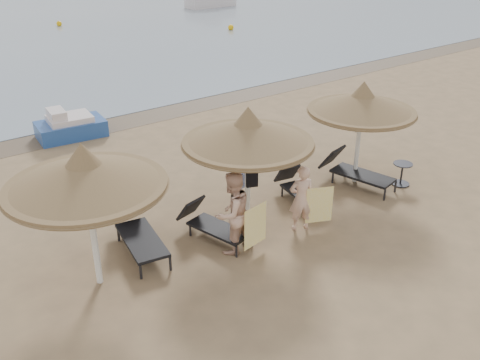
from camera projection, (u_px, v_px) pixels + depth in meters
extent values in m
plane|color=#957752|center=(288.00, 239.00, 12.21)|extent=(160.00, 160.00, 0.00)
cube|color=brown|center=(113.00, 124.00, 18.97)|extent=(200.00, 1.60, 0.01)
cube|color=silver|center=(211.00, 1.00, 43.21)|extent=(4.00, 1.60, 1.00)
cylinder|color=white|center=(94.00, 235.00, 10.29)|extent=(0.13, 0.13, 2.21)
cone|color=olive|center=(85.00, 173.00, 9.69)|extent=(3.05, 3.05, 0.58)
cone|color=olive|center=(82.00, 155.00, 9.54)|extent=(0.74, 0.74, 0.47)
cylinder|color=olive|center=(87.00, 186.00, 9.82)|extent=(2.98, 2.98, 0.11)
cylinder|color=white|center=(248.00, 185.00, 12.28)|extent=(0.12, 0.12, 2.16)
cone|color=olive|center=(248.00, 131.00, 11.70)|extent=(2.98, 2.98, 0.57)
cone|color=olive|center=(248.00, 117.00, 11.55)|extent=(0.72, 0.72, 0.46)
cylinder|color=olive|center=(248.00, 143.00, 11.82)|extent=(2.92, 2.92, 0.10)
cylinder|color=white|center=(358.00, 147.00, 14.42)|extent=(0.12, 0.12, 2.08)
cone|color=olive|center=(362.00, 102.00, 13.86)|extent=(2.87, 2.87, 0.54)
cone|color=olive|center=(364.00, 90.00, 13.72)|extent=(0.69, 0.69, 0.44)
cylinder|color=olive|center=(361.00, 111.00, 13.97)|extent=(2.81, 2.81, 0.10)
cylinder|color=#232329|center=(141.00, 272.00, 10.79)|extent=(0.06, 0.06, 0.32)
cylinder|color=#232329|center=(170.00, 264.00, 11.06)|extent=(0.06, 0.06, 0.32)
cylinder|color=#232329|center=(119.00, 235.00, 12.06)|extent=(0.06, 0.06, 0.32)
cylinder|color=#232329|center=(146.00, 228.00, 12.32)|extent=(0.06, 0.06, 0.32)
cube|color=black|center=(142.00, 240.00, 11.52)|extent=(0.97, 1.80, 0.07)
cube|color=black|center=(127.00, 209.00, 12.19)|extent=(0.77, 0.59, 0.65)
cylinder|color=#232329|center=(236.00, 252.00, 11.49)|extent=(0.05, 0.05, 0.27)
cylinder|color=#232329|center=(252.00, 241.00, 11.87)|extent=(0.05, 0.05, 0.27)
cylinder|color=#232329|center=(190.00, 231.00, 12.26)|extent=(0.05, 0.05, 0.27)
cylinder|color=#232329|center=(206.00, 221.00, 12.64)|extent=(0.05, 0.05, 0.27)
cube|color=black|center=(219.00, 229.00, 12.02)|extent=(0.95, 1.57, 0.06)
cube|color=black|center=(191.00, 208.00, 12.40)|extent=(0.69, 0.55, 0.55)
cylinder|color=#232329|center=(310.00, 214.00, 12.94)|extent=(0.05, 0.05, 0.27)
cylinder|color=#232329|center=(329.00, 209.00, 13.16)|extent=(0.05, 0.05, 0.27)
cylinder|color=#232329|center=(282.00, 192.00, 14.01)|extent=(0.05, 0.05, 0.27)
cylinder|color=#232329|center=(299.00, 188.00, 14.22)|extent=(0.05, 0.05, 0.27)
cube|color=black|center=(304.00, 194.00, 13.55)|extent=(0.82, 1.51, 0.06)
cube|color=black|center=(287.00, 173.00, 14.12)|extent=(0.65, 0.50, 0.54)
cylinder|color=#232329|center=(385.00, 195.00, 13.80)|extent=(0.06, 0.06, 0.31)
cylinder|color=#232329|center=(395.00, 187.00, 14.22)|extent=(0.06, 0.06, 0.31)
cylinder|color=#232329|center=(333.00, 178.00, 14.70)|extent=(0.06, 0.06, 0.31)
cylinder|color=#232329|center=(344.00, 170.00, 15.13)|extent=(0.06, 0.06, 0.31)
cube|color=black|center=(362.00, 175.00, 14.41)|extent=(1.04, 1.78, 0.07)
cube|color=black|center=(332.00, 157.00, 14.86)|extent=(0.78, 0.61, 0.63)
cylinder|color=#232329|center=(400.00, 184.00, 14.69)|extent=(0.49, 0.49, 0.03)
cylinder|color=#232329|center=(402.00, 174.00, 14.56)|extent=(0.05, 0.05, 0.59)
cylinder|color=#232329|center=(403.00, 164.00, 14.42)|extent=(0.52, 0.52, 0.03)
imported|color=#DEB096|center=(232.00, 207.00, 11.31)|extent=(1.09, 0.80, 2.19)
imported|color=#DEB096|center=(302.00, 193.00, 12.20)|extent=(1.01, 0.84, 1.88)
cube|color=yellow|center=(255.00, 226.00, 11.44)|extent=(0.68, 0.14, 0.96)
cube|color=yellow|center=(319.00, 205.00, 12.34)|extent=(0.60, 0.28, 0.91)
cube|color=white|center=(243.00, 180.00, 12.39)|extent=(0.28, 0.18, 0.34)
cube|color=black|center=(252.00, 179.00, 12.07)|extent=(0.28, 0.18, 0.38)
cube|color=#234A94|center=(71.00, 129.00, 17.77)|extent=(2.27, 1.48, 0.54)
cube|color=silver|center=(70.00, 119.00, 17.62)|extent=(1.47, 1.20, 0.24)
cube|color=silver|center=(57.00, 115.00, 17.34)|extent=(0.57, 0.92, 0.34)
sphere|color=#FEBA08|center=(59.00, 24.00, 35.76)|extent=(0.35, 0.35, 0.35)
sphere|color=#FEBA08|center=(231.00, 27.00, 34.52)|extent=(0.36, 0.36, 0.36)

